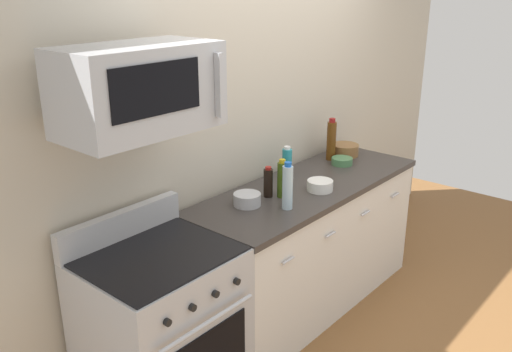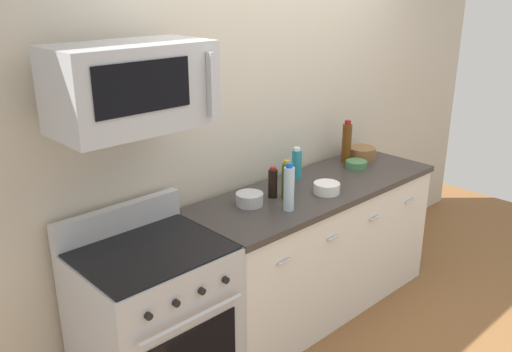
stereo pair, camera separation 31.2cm
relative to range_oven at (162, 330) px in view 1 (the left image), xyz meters
name	(u,v)px [view 1 (the left image)]	position (x,y,z in m)	size (l,w,h in m)	color
ground_plane	(305,301)	(1.32, 0.00, -0.47)	(5.97, 5.97, 0.00)	brown
back_wall	(263,112)	(1.32, 0.41, 0.88)	(4.98, 0.10, 2.70)	beige
counter_unit	(307,245)	(1.32, 0.00, -0.01)	(1.89, 0.66, 0.92)	silver
range_oven	(162,330)	(0.00, 0.00, 0.00)	(0.76, 0.69, 1.07)	#B7BABF
microwave	(139,89)	(0.00, 0.04, 1.28)	(0.74, 0.44, 0.40)	#B7BABF
bottle_olive_oil	(282,179)	(1.02, 0.00, 0.57)	(0.06, 0.06, 0.25)	#385114
bottle_water_clear	(288,187)	(0.89, -0.14, 0.59)	(0.06, 0.06, 0.29)	silver
bottle_soy_sauce_dark	(268,182)	(0.96, 0.07, 0.55)	(0.06, 0.06, 0.20)	black
bottle_dish_soap	(287,163)	(1.33, 0.19, 0.56)	(0.07, 0.07, 0.22)	teal
bottle_wine_amber	(331,140)	(1.86, 0.18, 0.60)	(0.07, 0.07, 0.32)	#59330F
bowl_green_glaze	(342,161)	(1.81, 0.05, 0.48)	(0.16, 0.16, 0.05)	#477A4C
bowl_white_ceramic	(320,185)	(1.26, -0.13, 0.49)	(0.17, 0.17, 0.07)	white
bowl_steel_prep	(247,199)	(0.77, 0.07, 0.49)	(0.17, 0.17, 0.08)	#B2B5BA
bowl_wooden_salad	(345,150)	(2.02, 0.15, 0.50)	(0.21, 0.21, 0.09)	brown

